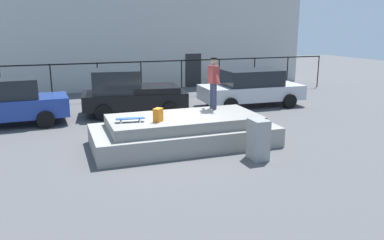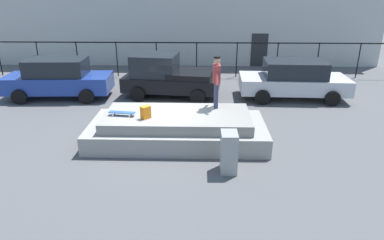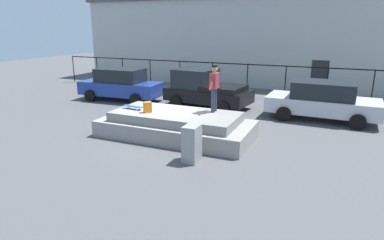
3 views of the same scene
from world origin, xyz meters
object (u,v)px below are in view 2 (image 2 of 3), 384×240
at_px(backpack, 146,112).
at_px(car_blue_sedan_near, 58,78).
at_px(skateboarder, 216,78).
at_px(car_silver_sedan_far, 293,79).
at_px(skateboard, 122,113).
at_px(car_black_pickup_mid, 168,76).
at_px(utility_box, 229,152).

height_order(backpack, car_blue_sedan_near, car_blue_sedan_near).
xyz_separation_m(skateboarder, car_silver_sedan_far, (3.59, 4.02, -1.06)).
height_order(skateboard, car_blue_sedan_near, car_blue_sedan_near).
xyz_separation_m(car_blue_sedan_near, car_silver_sedan_far, (10.43, 0.25, -0.03)).
height_order(backpack, car_black_pickup_mid, car_black_pickup_mid).
bearing_deg(car_silver_sedan_far, backpack, -138.56).
height_order(skateboarder, backpack, skateboarder).
xyz_separation_m(car_blue_sedan_near, car_black_pickup_mid, (4.83, 0.42, 0.03)).
bearing_deg(skateboard, car_silver_sedan_far, 36.73).
xyz_separation_m(skateboard, backpack, (0.78, -0.21, 0.10)).
bearing_deg(car_blue_sedan_near, utility_box, -42.08).
distance_m(skateboarder, skateboard, 3.23).
distance_m(skateboard, car_silver_sedan_far, 8.20).
xyz_separation_m(car_black_pickup_mid, utility_box, (2.27, -6.83, -0.36)).
xyz_separation_m(backpack, car_silver_sedan_far, (5.79, 5.11, -0.26)).
bearing_deg(car_blue_sedan_near, car_black_pickup_mid, 4.95).
xyz_separation_m(skateboarder, backpack, (-2.20, -1.09, -0.80)).
bearing_deg(utility_box, car_black_pickup_mid, 107.62).
height_order(skateboarder, utility_box, skateboarder).
bearing_deg(car_black_pickup_mid, utility_box, -71.65).
bearing_deg(skateboarder, utility_box, -84.33).
relative_size(backpack, car_silver_sedan_far, 0.08).
bearing_deg(utility_box, car_blue_sedan_near, 137.18).
distance_m(skateboarder, backpack, 2.58).
relative_size(skateboarder, backpack, 4.35).
xyz_separation_m(skateboarder, utility_box, (0.26, -2.64, -1.35)).
height_order(skateboarder, car_blue_sedan_near, skateboarder).
bearing_deg(skateboard, car_blue_sedan_near, 129.67).
bearing_deg(car_black_pickup_mid, backpack, -92.08).
bearing_deg(car_blue_sedan_near, skateboard, -50.33).
distance_m(skateboard, backpack, 0.81).
relative_size(skateboarder, car_silver_sedan_far, 0.36).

